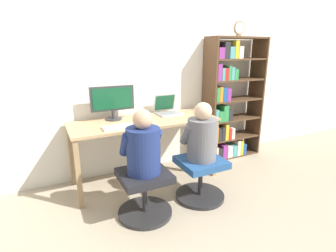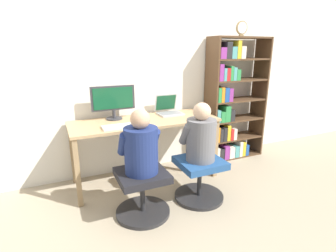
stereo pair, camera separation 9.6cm
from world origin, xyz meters
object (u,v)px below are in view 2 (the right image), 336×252
Objects in this scene: person_at_laptop at (201,136)px; desk_clock at (242,28)px; keyboard at (122,126)px; office_chair_right at (200,177)px; desktop_monitor at (113,101)px; bookshelf at (230,105)px; laptop at (169,110)px; person_at_monitor at (141,146)px; office_chair_left at (142,191)px.

person_at_laptop is 1.66m from desk_clock.
keyboard reaches higher than office_chair_right.
desk_clock is (1.70, 0.26, 1.05)m from keyboard.
bookshelf is (1.66, -0.03, -0.18)m from desktop_monitor.
laptop is 0.57× the size of office_chair_right.
bookshelf reaches higher than person_at_monitor.
office_chair_right is 1.37m from bookshelf.
keyboard is at bearing -90.07° from desktop_monitor.
keyboard is 0.49m from person_at_monitor.
keyboard is 0.24× the size of bookshelf.
laptop is at bearing 179.25° from bookshelf.
desktop_monitor is at bearing 92.96° from person_at_monitor.
person_at_laptop is (0.70, -0.83, -0.27)m from desktop_monitor.
person_at_monitor is 3.24× the size of desk_clock.
person_at_laptop is (0.70, -0.46, -0.07)m from keyboard.
bookshelf is 1.03m from desk_clock.
person_at_laptop is at bearing -140.28° from bookshelf.
desk_clock is (1.70, -0.11, 0.85)m from desktop_monitor.
office_chair_left is 2.40m from desk_clock.
laptop is at bearing 26.16° from keyboard.
office_chair_right is at bearing -50.25° from desktop_monitor.
person_at_monitor is 2.13m from desk_clock.
person_at_laptop is at bearing 90.00° from office_chair_right.
office_chair_right is (0.70, -0.47, -0.53)m from keyboard.
keyboard is at bearing 146.06° from office_chair_right.
person_at_monitor is at bearing -128.39° from laptop.
person_at_laptop is at bearing -50.10° from desktop_monitor.
office_chair_left is at bearing -87.06° from desktop_monitor.
desk_clock is at bearing 24.17° from person_at_monitor.
desk_clock reaches higher than office_chair_left.
keyboard is 0.70× the size of person_at_monitor.
person_at_monitor is at bearing 90.00° from office_chair_left.
keyboard is 2.01m from desk_clock.
person_at_monitor is (-0.65, -0.02, 0.46)m from office_chair_right.
keyboard is (-0.70, -0.35, -0.04)m from laptop.
laptop is 0.79m from keyboard.
desktop_monitor is 0.42m from keyboard.
office_chair_left is at bearing -84.81° from keyboard.
keyboard is 2.25× the size of desk_clock.
office_chair_right is 0.88× the size of person_at_monitor.
office_chair_left is 1.00× the size of office_chair_right.
office_chair_left is 0.65m from office_chair_right.
desktop_monitor reaches higher than person_at_laptop.
person_at_laptop is (0.65, 0.02, 0.00)m from person_at_monitor.
laptop is 0.72× the size of keyboard.
desk_clock is at bearing 35.86° from office_chair_right.
office_chair_right is 0.88× the size of person_at_laptop.
office_chair_right is at bearing -90.00° from person_at_laptop.
person_at_laptop is at bearing -33.69° from keyboard.
keyboard is 0.84m from person_at_laptop.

